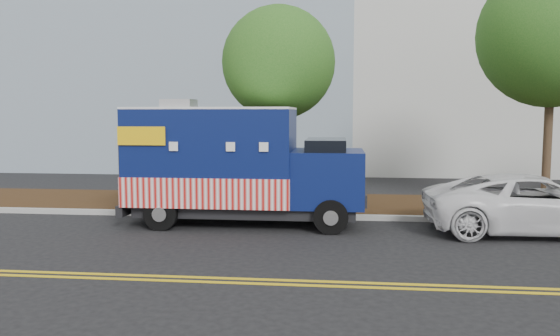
# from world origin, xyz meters

# --- Properties ---
(ground) EXTENTS (120.00, 120.00, 0.00)m
(ground) POSITION_xyz_m (0.00, 0.00, 0.00)
(ground) COLOR black
(ground) RESTS_ON ground
(curb) EXTENTS (120.00, 0.18, 0.15)m
(curb) POSITION_xyz_m (0.00, 1.40, 0.07)
(curb) COLOR #9E9E99
(curb) RESTS_ON ground
(mulch_strip) EXTENTS (120.00, 4.00, 0.15)m
(mulch_strip) POSITION_xyz_m (0.00, 3.50, 0.07)
(mulch_strip) COLOR #301D0D
(mulch_strip) RESTS_ON ground
(centerline_near) EXTENTS (120.00, 0.10, 0.01)m
(centerline_near) POSITION_xyz_m (0.00, -4.45, 0.01)
(centerline_near) COLOR gold
(centerline_near) RESTS_ON ground
(centerline_far) EXTENTS (120.00, 0.10, 0.01)m
(centerline_far) POSITION_xyz_m (0.00, -4.70, 0.01)
(centerline_far) COLOR gold
(centerline_far) RESTS_ON ground
(tree_b) EXTENTS (3.56, 3.56, 6.38)m
(tree_b) POSITION_xyz_m (-0.54, 3.28, 4.59)
(tree_b) COLOR #38281C
(tree_b) RESTS_ON ground
(tree_c) EXTENTS (4.47, 4.47, 7.65)m
(tree_c) POSITION_xyz_m (7.79, 3.69, 5.41)
(tree_c) COLOR #38281C
(tree_c) RESTS_ON ground
(sign_post) EXTENTS (0.06, 0.06, 2.40)m
(sign_post) POSITION_xyz_m (-5.17, 1.69, 1.20)
(sign_post) COLOR #473828
(sign_post) RESTS_ON ground
(food_truck) EXTENTS (6.45, 2.51, 3.39)m
(food_truck) POSITION_xyz_m (-1.46, 0.55, 1.53)
(food_truck) COLOR black
(food_truck) RESTS_ON ground
(white_car) EXTENTS (5.41, 2.61, 1.49)m
(white_car) POSITION_xyz_m (6.26, 0.13, 0.74)
(white_car) COLOR white
(white_car) RESTS_ON ground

